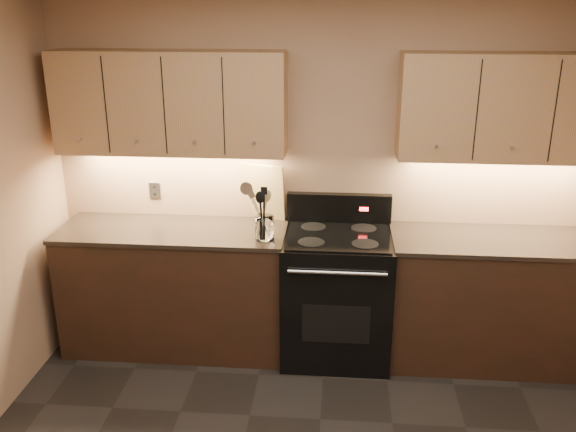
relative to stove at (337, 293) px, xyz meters
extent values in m
cube|color=tan|center=(-0.08, 0.32, 0.82)|extent=(4.00, 0.04, 2.60)
cube|color=black|center=(-1.18, 0.02, -0.03)|extent=(1.60, 0.60, 0.90)
cube|color=#32271F|center=(-1.18, 0.02, 0.44)|extent=(1.62, 0.62, 0.03)
cube|color=black|center=(1.10, 0.02, -0.03)|extent=(1.44, 0.60, 0.90)
cube|color=#32271F|center=(1.10, 0.02, 0.44)|extent=(1.46, 0.62, 0.03)
cube|color=black|center=(0.00, -0.01, -0.02)|extent=(0.76, 0.65, 0.92)
cube|color=black|center=(0.00, -0.01, 0.45)|extent=(0.70, 0.60, 0.01)
cube|color=black|center=(0.00, 0.28, 0.55)|extent=(0.76, 0.07, 0.22)
cube|color=red|center=(0.18, 0.24, 0.56)|extent=(0.06, 0.00, 0.03)
cylinder|color=silver|center=(0.00, -0.35, 0.32)|extent=(0.65, 0.02, 0.02)
cube|color=black|center=(0.00, -0.33, -0.07)|extent=(0.46, 0.00, 0.28)
cylinder|color=black|center=(-0.18, -0.16, 0.45)|extent=(0.18, 0.18, 0.00)
cylinder|color=black|center=(0.18, -0.16, 0.45)|extent=(0.18, 0.18, 0.00)
cylinder|color=black|center=(-0.18, 0.14, 0.45)|extent=(0.18, 0.18, 0.00)
cylinder|color=black|center=(0.18, 0.14, 0.45)|extent=(0.18, 0.18, 0.00)
cube|color=#AB7D55|center=(-1.18, 0.17, 1.32)|extent=(1.60, 0.30, 0.70)
cube|color=#AB7D55|center=(1.10, 0.17, 1.32)|extent=(1.44, 0.30, 0.70)
cube|color=#B2B5BA|center=(-1.38, 0.31, 0.64)|extent=(0.08, 0.01, 0.12)
cylinder|color=white|center=(-0.50, -0.12, 0.53)|extent=(0.13, 0.13, 0.16)
cylinder|color=white|center=(-0.50, -0.12, 0.46)|extent=(0.13, 0.13, 0.02)
cube|color=tan|center=(-0.56, 0.29, 0.66)|extent=(0.34, 0.16, 0.42)
camera|label=1|loc=(-0.01, -3.95, 1.98)|focal=38.00mm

